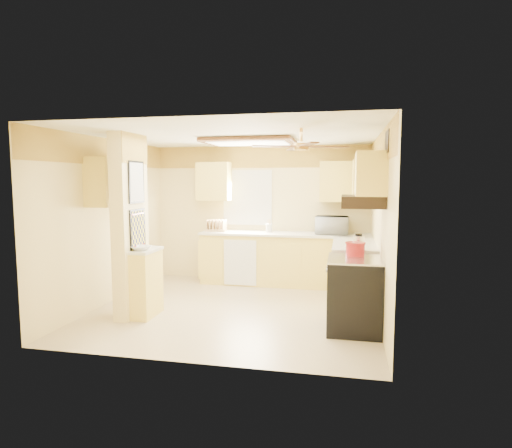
% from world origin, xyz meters
% --- Properties ---
extents(floor, '(4.00, 4.00, 0.00)m').
position_xyz_m(floor, '(0.00, 0.00, 0.00)').
color(floor, beige).
rests_on(floor, ground).
extents(ceiling, '(4.00, 4.00, 0.00)m').
position_xyz_m(ceiling, '(0.00, 0.00, 2.50)').
color(ceiling, white).
rests_on(ceiling, wall_back).
extents(wall_back, '(4.00, 0.00, 4.00)m').
position_xyz_m(wall_back, '(0.00, 1.90, 1.25)').
color(wall_back, '#F3DC94').
rests_on(wall_back, floor).
extents(wall_front, '(4.00, 0.00, 4.00)m').
position_xyz_m(wall_front, '(0.00, -1.90, 1.25)').
color(wall_front, '#F3DC94').
rests_on(wall_front, floor).
extents(wall_left, '(0.00, 3.80, 3.80)m').
position_xyz_m(wall_left, '(-2.00, 0.00, 1.25)').
color(wall_left, '#F3DC94').
rests_on(wall_left, floor).
extents(wall_right, '(0.00, 3.80, 3.80)m').
position_xyz_m(wall_right, '(2.00, 0.00, 1.25)').
color(wall_right, '#F3DC94').
rests_on(wall_right, floor).
extents(wallpaper_border, '(4.00, 0.02, 0.40)m').
position_xyz_m(wallpaper_border, '(0.00, 1.88, 2.30)').
color(wallpaper_border, '#FED14A').
rests_on(wallpaper_border, wall_back).
extents(partition_column, '(0.20, 0.70, 2.50)m').
position_xyz_m(partition_column, '(-1.35, -0.55, 1.25)').
color(partition_column, '#F3DC94').
rests_on(partition_column, floor).
extents(partition_ledge, '(0.25, 0.55, 0.90)m').
position_xyz_m(partition_ledge, '(-1.13, -0.55, 0.45)').
color(partition_ledge, '#FFE763').
rests_on(partition_ledge, floor).
extents(ledge_top, '(0.28, 0.58, 0.04)m').
position_xyz_m(ledge_top, '(-1.13, -0.55, 0.92)').
color(ledge_top, silver).
rests_on(ledge_top, partition_ledge).
extents(lower_cabinets_back, '(3.00, 0.60, 0.90)m').
position_xyz_m(lower_cabinets_back, '(0.50, 1.60, 0.45)').
color(lower_cabinets_back, '#FFE763').
rests_on(lower_cabinets_back, floor).
extents(lower_cabinets_right, '(0.60, 1.40, 0.90)m').
position_xyz_m(lower_cabinets_right, '(1.70, 0.60, 0.45)').
color(lower_cabinets_right, '#FFE763').
rests_on(lower_cabinets_right, floor).
extents(countertop_back, '(3.04, 0.64, 0.04)m').
position_xyz_m(countertop_back, '(0.50, 1.59, 0.92)').
color(countertop_back, silver).
rests_on(countertop_back, lower_cabinets_back).
extents(countertop_right, '(0.64, 1.44, 0.04)m').
position_xyz_m(countertop_right, '(1.69, 0.60, 0.92)').
color(countertop_right, silver).
rests_on(countertop_right, lower_cabinets_right).
extents(dishwasher_panel, '(0.58, 0.02, 0.80)m').
position_xyz_m(dishwasher_panel, '(-0.25, 1.29, 0.43)').
color(dishwasher_panel, white).
rests_on(dishwasher_panel, lower_cabinets_back).
extents(window, '(0.92, 0.02, 1.02)m').
position_xyz_m(window, '(-0.25, 1.89, 1.55)').
color(window, white).
rests_on(window, wall_back).
extents(upper_cab_back_left, '(0.60, 0.35, 0.70)m').
position_xyz_m(upper_cab_back_left, '(-0.85, 1.72, 1.85)').
color(upper_cab_back_left, '#FFE763').
rests_on(upper_cab_back_left, wall_back).
extents(upper_cab_back_right, '(0.90, 0.35, 0.70)m').
position_xyz_m(upper_cab_back_right, '(1.55, 1.72, 1.85)').
color(upper_cab_back_right, '#FFE763').
rests_on(upper_cab_back_right, wall_back).
extents(upper_cab_right, '(0.35, 1.00, 0.70)m').
position_xyz_m(upper_cab_right, '(1.82, 1.25, 1.85)').
color(upper_cab_right, '#FFE763').
rests_on(upper_cab_right, wall_right).
extents(upper_cab_left_wall, '(0.35, 0.75, 0.70)m').
position_xyz_m(upper_cab_left_wall, '(-1.82, -0.25, 1.85)').
color(upper_cab_left_wall, '#FFE763').
rests_on(upper_cab_left_wall, wall_left).
extents(upper_cab_over_stove, '(0.35, 0.76, 0.52)m').
position_xyz_m(upper_cab_over_stove, '(1.82, -0.55, 1.95)').
color(upper_cab_over_stove, '#FFE763').
rests_on(upper_cab_over_stove, wall_right).
extents(stove, '(0.68, 0.77, 0.92)m').
position_xyz_m(stove, '(1.67, -0.55, 0.46)').
color(stove, black).
rests_on(stove, floor).
extents(range_hood, '(0.50, 0.76, 0.14)m').
position_xyz_m(range_hood, '(1.74, -0.55, 1.62)').
color(range_hood, black).
rests_on(range_hood, upper_cab_over_stove).
extents(poster_menu, '(0.02, 0.42, 0.57)m').
position_xyz_m(poster_menu, '(-1.24, -0.55, 1.85)').
color(poster_menu, black).
rests_on(poster_menu, partition_column).
extents(poster_nashville, '(0.02, 0.42, 0.57)m').
position_xyz_m(poster_nashville, '(-1.24, -0.55, 1.20)').
color(poster_nashville, black).
rests_on(poster_nashville, partition_column).
extents(ceiling_light_panel, '(1.35, 0.95, 0.06)m').
position_xyz_m(ceiling_light_panel, '(0.10, 0.50, 2.46)').
color(ceiling_light_panel, brown).
rests_on(ceiling_light_panel, ceiling).
extents(ceiling_fan, '(1.15, 1.15, 0.26)m').
position_xyz_m(ceiling_fan, '(1.00, -0.70, 2.29)').
color(ceiling_fan, gold).
rests_on(ceiling_fan, ceiling).
extents(vent_grate, '(0.02, 0.40, 0.25)m').
position_xyz_m(vent_grate, '(1.98, -0.90, 2.30)').
color(vent_grate, black).
rests_on(vent_grate, wall_right).
extents(microwave, '(0.57, 0.39, 0.31)m').
position_xyz_m(microwave, '(1.33, 1.60, 1.09)').
color(microwave, white).
rests_on(microwave, countertop_back).
extents(bowl, '(0.27, 0.27, 0.06)m').
position_xyz_m(bowl, '(-1.13, -0.67, 0.97)').
color(bowl, white).
rests_on(bowl, ledge_top).
extents(dutch_oven, '(0.26, 0.26, 0.17)m').
position_xyz_m(dutch_oven, '(1.67, -0.35, 1.00)').
color(dutch_oven, '#A2191C').
rests_on(dutch_oven, stove).
extents(kettle, '(0.15, 0.15, 0.22)m').
position_xyz_m(kettle, '(1.72, -0.08, 1.04)').
color(kettle, silver).
rests_on(kettle, countertop_right).
extents(dish_rack, '(0.39, 0.30, 0.21)m').
position_xyz_m(dish_rack, '(-0.78, 1.62, 1.02)').
color(dish_rack, '#D7AF7C').
rests_on(dish_rack, countertop_back).
extents(utensil_crock, '(0.11, 0.11, 0.23)m').
position_xyz_m(utensil_crock, '(0.20, 1.68, 1.02)').
color(utensil_crock, white).
rests_on(utensil_crock, countertop_back).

